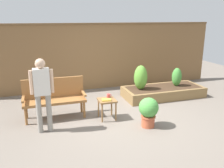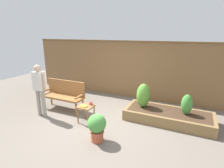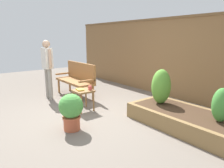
{
  "view_description": "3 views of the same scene",
  "coord_description": "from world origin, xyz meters",
  "views": [
    {
      "loc": [
        -1.8,
        -4.89,
        2.34
      ],
      "look_at": [
        -0.05,
        0.59,
        0.7
      ],
      "focal_mm": 37.85,
      "sensor_mm": 36.0,
      "label": 1
    },
    {
      "loc": [
        2.29,
        -3.76,
        2.43
      ],
      "look_at": [
        0.09,
        0.91,
        0.95
      ],
      "focal_mm": 28.86,
      "sensor_mm": 36.0,
      "label": 2
    },
    {
      "loc": [
        3.57,
        -2.15,
        1.62
      ],
      "look_at": [
        -0.03,
        0.68,
        0.59
      ],
      "focal_mm": 33.14,
      "sensor_mm": 36.0,
      "label": 3
    }
  ],
  "objects": [
    {
      "name": "ground_plane",
      "position": [
        0.0,
        0.0,
        0.0
      ],
      "size": [
        14.0,
        14.0,
        0.0
      ],
      "primitive_type": "plane",
      "color": "#70665B"
    },
    {
      "name": "fence_back",
      "position": [
        0.0,
        2.6,
        1.09
      ],
      "size": [
        8.4,
        0.14,
        2.16
      ],
      "color": "brown",
      "rests_on": "ground_plane"
    },
    {
      "name": "garden_bench",
      "position": [
        -1.5,
        0.6,
        0.54
      ],
      "size": [
        1.44,
        0.48,
        0.94
      ],
      "color": "#936033",
      "rests_on": "ground_plane"
    },
    {
      "name": "side_table",
      "position": [
        -0.33,
        0.1,
        0.4
      ],
      "size": [
        0.4,
        0.4,
        0.48
      ],
      "color": "olive",
      "rests_on": "ground_plane"
    },
    {
      "name": "cup_on_table",
      "position": [
        -0.25,
        0.23,
        0.52
      ],
      "size": [
        0.12,
        0.08,
        0.09
      ],
      "color": "#CC4C47",
      "rests_on": "side_table"
    },
    {
      "name": "book_on_table",
      "position": [
        -0.36,
        0.04,
        0.49
      ],
      "size": [
        0.23,
        0.18,
        0.03
      ],
      "primitive_type": "cube",
      "rotation": [
        0.0,
        0.0,
        -0.21
      ],
      "color": "gold",
      "rests_on": "side_table"
    },
    {
      "name": "potted_boxwood",
      "position": [
        0.41,
        -0.58,
        0.38
      ],
      "size": [
        0.43,
        0.43,
        0.66
      ],
      "color": "#B75638",
      "rests_on": "ground_plane"
    },
    {
      "name": "raised_planter_bed",
      "position": [
        1.74,
        1.13,
        0.15
      ],
      "size": [
        2.4,
        1.0,
        0.3
      ],
      "color": "olive",
      "rests_on": "ground_plane"
    },
    {
      "name": "shrub_near_bench",
      "position": [
        0.99,
        1.14,
        0.65
      ],
      "size": [
        0.39,
        0.39,
        0.71
      ],
      "color": "brown",
      "rests_on": "raised_planter_bed"
    },
    {
      "name": "shrub_far_corner",
      "position": [
        2.19,
        1.14,
        0.58
      ],
      "size": [
        0.29,
        0.29,
        0.56
      ],
      "color": "brown",
      "rests_on": "raised_planter_bed"
    },
    {
      "name": "person_by_bench",
      "position": [
        -1.76,
        -0.13,
        0.93
      ],
      "size": [
        0.47,
        0.2,
        1.56
      ],
      "color": "gray",
      "rests_on": "ground_plane"
    }
  ]
}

